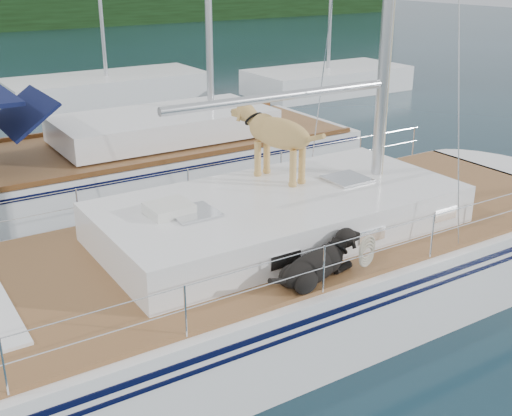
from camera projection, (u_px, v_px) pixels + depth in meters
ground at (234, 321)px, 9.33m from camera, size 120.00×120.00×0.00m
main_sailboat at (240, 278)px, 9.13m from camera, size 12.00×3.80×14.01m
neighbor_sailboat at (121, 168)px, 14.15m from camera, size 11.00×3.50×13.30m
bg_boat_center at (107, 89)px, 23.76m from camera, size 7.20×3.00×11.65m
bg_boat_east at (328, 81)px, 25.40m from camera, size 6.40×3.00×11.65m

